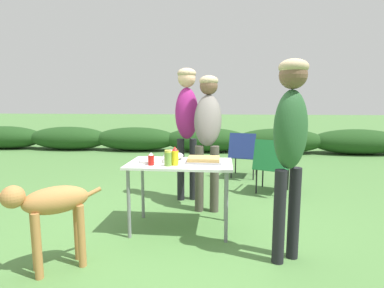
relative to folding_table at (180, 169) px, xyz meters
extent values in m
plane|color=#4C7A3D|center=(0.00, 0.00, -0.66)|extent=(60.00, 60.00, 0.00)
ellipsoid|color=#1E4219|center=(-6.00, 5.15, -0.33)|extent=(2.40, 0.90, 0.66)
ellipsoid|color=#1E4219|center=(-4.00, 5.15, -0.33)|extent=(2.40, 0.90, 0.66)
ellipsoid|color=#1E4219|center=(-2.00, 5.15, -0.33)|extent=(2.40, 0.90, 0.66)
ellipsoid|color=#1E4219|center=(0.00, 5.15, -0.33)|extent=(2.40, 0.90, 0.66)
ellipsoid|color=#1E4219|center=(2.00, 5.15, -0.33)|extent=(2.40, 0.90, 0.66)
ellipsoid|color=#1E4219|center=(4.00, 5.15, -0.33)|extent=(2.40, 0.90, 0.66)
cube|color=white|center=(0.00, 0.00, 0.06)|extent=(1.10, 0.64, 0.02)
cylinder|color=gray|center=(-0.49, -0.27, -0.31)|extent=(0.04, 0.04, 0.71)
cylinder|color=gray|center=(0.49, -0.27, -0.31)|extent=(0.04, 0.04, 0.71)
cylinder|color=gray|center=(-0.49, 0.27, -0.31)|extent=(0.04, 0.04, 0.71)
cylinder|color=gray|center=(0.49, 0.27, -0.31)|extent=(0.04, 0.04, 0.71)
cube|color=#9E9EA3|center=(0.25, 0.03, 0.09)|extent=(0.38, 0.29, 0.02)
cube|color=tan|center=(0.25, 0.03, 0.11)|extent=(0.33, 0.25, 0.04)
cylinder|color=white|center=(-0.31, 0.00, 0.09)|extent=(0.26, 0.26, 0.03)
ellipsoid|color=silver|center=(-0.10, 0.17, 0.12)|extent=(0.23, 0.23, 0.08)
cylinder|color=white|center=(-0.11, -0.03, 0.14)|extent=(0.08, 0.08, 0.14)
cylinder|color=olive|center=(-0.10, -0.18, 0.15)|extent=(0.07, 0.07, 0.14)
cylinder|color=#D1CC47|center=(-0.10, -0.18, 0.23)|extent=(0.07, 0.07, 0.02)
cylinder|color=red|center=(-0.28, -0.16, 0.13)|extent=(0.06, 0.06, 0.10)
cone|color=white|center=(-0.28, -0.16, 0.19)|extent=(0.05, 0.05, 0.03)
cylinder|color=yellow|center=(-0.03, -0.14, 0.15)|extent=(0.07, 0.07, 0.15)
cone|color=red|center=(-0.03, -0.14, 0.25)|extent=(0.06, 0.06, 0.04)
cylinder|color=#4C473D|center=(0.16, 0.56, -0.24)|extent=(0.11, 0.11, 0.84)
cylinder|color=#4C473D|center=(0.35, 0.56, -0.24)|extent=(0.11, 0.11, 0.84)
ellipsoid|color=slate|center=(0.26, 0.69, 0.49)|extent=(0.35, 0.49, 0.72)
sphere|color=brown|center=(0.26, 0.82, 0.92)|extent=(0.23, 0.23, 0.23)
ellipsoid|color=tan|center=(0.26, 0.82, 0.98)|extent=(0.24, 0.24, 0.14)
cylinder|color=black|center=(-0.13, 0.97, -0.23)|extent=(0.10, 0.10, 0.87)
cylinder|color=black|center=(0.04, 1.01, -0.23)|extent=(0.10, 0.10, 0.87)
ellipsoid|color=#931E70|center=(-0.05, 0.99, 0.56)|extent=(0.36, 0.29, 0.70)
sphere|color=#DBAD89|center=(-0.05, 0.99, 1.03)|extent=(0.24, 0.24, 0.24)
ellipsoid|color=tan|center=(-0.05, 0.99, 1.10)|extent=(0.25, 0.25, 0.14)
cylinder|color=black|center=(1.08, -0.51, -0.25)|extent=(0.10, 0.10, 0.82)
cylinder|color=black|center=(0.93, -0.61, -0.25)|extent=(0.10, 0.10, 0.82)
ellipsoid|color=#28562D|center=(1.00, -0.56, 0.49)|extent=(0.39, 0.37, 0.66)
sphere|color=brown|center=(1.00, -0.56, 0.93)|extent=(0.23, 0.23, 0.23)
ellipsoid|color=tan|center=(1.00, -0.56, 0.99)|extent=(0.24, 0.24, 0.14)
cylinder|color=#B27A42|center=(-0.72, -0.84, -0.40)|extent=(0.06, 0.06, 0.54)
cylinder|color=#B27A42|center=(-0.81, -0.72, -0.40)|extent=(0.06, 0.06, 0.54)
cylinder|color=#B27A42|center=(-0.98, -1.04, -0.40)|extent=(0.06, 0.06, 0.54)
cylinder|color=#B27A42|center=(-1.07, -0.93, -0.40)|extent=(0.06, 0.06, 0.54)
ellipsoid|color=#B27A42|center=(-0.89, -0.88, -0.07)|extent=(0.54, 0.49, 0.22)
sphere|color=#B27A42|center=(-1.13, -1.07, 0.01)|extent=(0.17, 0.17, 0.17)
cone|color=#B27A42|center=(-1.18, -1.11, 0.03)|extent=(0.16, 0.15, 0.12)
cylinder|color=#B27A42|center=(-0.67, -0.70, -0.06)|extent=(0.15, 0.13, 0.09)
cube|color=#19602D|center=(1.23, 1.49, -0.28)|extent=(0.59, 0.59, 0.03)
cube|color=#19602D|center=(1.13, 1.23, -0.05)|extent=(0.49, 0.32, 0.44)
cylinder|color=black|center=(0.97, 1.38, -0.47)|extent=(0.02, 0.02, 0.38)
cylinder|color=black|center=(1.34, 1.23, -0.47)|extent=(0.02, 0.02, 0.38)
cylinder|color=black|center=(1.11, 1.75, -0.47)|extent=(0.02, 0.02, 0.38)
cylinder|color=black|center=(1.48, 1.61, -0.47)|extent=(0.02, 0.02, 0.38)
cylinder|color=black|center=(1.01, 1.58, -0.10)|extent=(0.17, 0.40, 0.02)
cylinder|color=black|center=(1.44, 1.41, -0.10)|extent=(0.17, 0.40, 0.02)
cube|color=navy|center=(0.86, 2.42, -0.28)|extent=(0.56, 0.56, 0.03)
cube|color=navy|center=(0.79, 2.15, -0.05)|extent=(0.49, 0.27, 0.44)
cylinder|color=black|center=(0.62, 2.27, -0.47)|extent=(0.02, 0.02, 0.38)
cylinder|color=black|center=(1.00, 2.18, -0.47)|extent=(0.02, 0.02, 0.38)
cylinder|color=black|center=(0.71, 2.66, -0.47)|extent=(0.02, 0.02, 0.38)
cylinder|color=black|center=(1.10, 2.57, -0.47)|extent=(0.02, 0.02, 0.38)
cylinder|color=black|center=(0.63, 2.48, -0.10)|extent=(0.12, 0.41, 0.02)
cylinder|color=black|center=(1.08, 2.37, -0.10)|extent=(0.12, 0.41, 0.02)
camera|label=1|loc=(0.44, -3.10, 0.72)|focal=28.00mm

